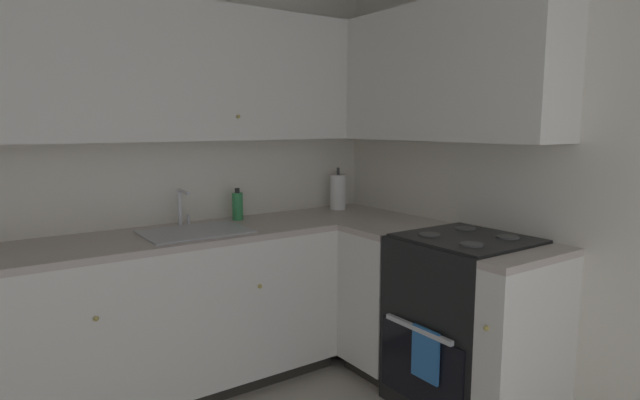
# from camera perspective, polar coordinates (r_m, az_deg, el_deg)

# --- Properties ---
(wall_back) EXTENTS (4.06, 0.05, 2.47)m
(wall_back) POSITION_cam_1_polar(r_m,az_deg,el_deg) (3.09, -26.69, 2.58)
(wall_back) COLOR silver
(wall_back) RESTS_ON ground_plane
(wall_right) EXTENTS (0.05, 3.27, 2.47)m
(wall_right) POSITION_cam_1_polar(r_m,az_deg,el_deg) (2.84, 24.58, 2.29)
(wall_right) COLOR silver
(wall_right) RESTS_ON ground_plane
(lower_cabinets_back) EXTENTS (1.89, 0.62, 0.87)m
(lower_cabinets_back) POSITION_cam_1_polar(r_m,az_deg,el_deg) (3.05, -16.48, -12.29)
(lower_cabinets_back) COLOR silver
(lower_cabinets_back) RESTS_ON ground_plane
(countertop_back) EXTENTS (3.09, 0.60, 0.03)m
(countertop_back) POSITION_cam_1_polar(r_m,az_deg,el_deg) (2.92, -16.87, -4.02)
(countertop_back) COLOR #B7A89E
(countertop_back) RESTS_ON lower_cabinets_back
(lower_cabinets_right) EXTENTS (0.62, 1.16, 0.87)m
(lower_cabinets_right) POSITION_cam_1_polar(r_m,az_deg,el_deg) (3.08, 11.58, -11.89)
(lower_cabinets_right) COLOR silver
(lower_cabinets_right) RESTS_ON ground_plane
(countertop_right) EXTENTS (0.60, 1.16, 0.03)m
(countertop_right) POSITION_cam_1_polar(r_m,az_deg,el_deg) (2.96, 11.79, -3.69)
(countertop_right) COLOR #B7A89E
(countertop_right) RESTS_ON lower_cabinets_right
(oven_range) EXTENTS (0.68, 0.62, 1.06)m
(oven_range) POSITION_cam_1_polar(r_m,az_deg,el_deg) (2.93, 15.53, -12.67)
(oven_range) COLOR black
(oven_range) RESTS_ON ground_plane
(upper_cabinets_back) EXTENTS (2.77, 0.34, 0.75)m
(upper_cabinets_back) POSITION_cam_1_polar(r_m,az_deg,el_deg) (2.96, -21.48, 13.19)
(upper_cabinets_back) COLOR silver
(upper_cabinets_right) EXTENTS (0.32, 1.70, 0.75)m
(upper_cabinets_right) POSITION_cam_1_polar(r_m,az_deg,el_deg) (3.14, 11.44, 13.27)
(upper_cabinets_right) COLOR silver
(sink) EXTENTS (0.56, 0.40, 0.10)m
(sink) POSITION_cam_1_polar(r_m,az_deg,el_deg) (2.95, -13.45, -4.21)
(sink) COLOR #B7B7BC
(sink) RESTS_ON countertop_back
(faucet) EXTENTS (0.07, 0.16, 0.22)m
(faucet) POSITION_cam_1_polar(r_m,az_deg,el_deg) (3.12, -14.88, -0.44)
(faucet) COLOR silver
(faucet) RESTS_ON countertop_back
(soap_bottle) EXTENTS (0.07, 0.07, 0.20)m
(soap_bottle) POSITION_cam_1_polar(r_m,az_deg,el_deg) (3.26, -9.00, -0.64)
(soap_bottle) COLOR #338C4C
(soap_bottle) RESTS_ON countertop_back
(paper_towel_roll) EXTENTS (0.11, 0.11, 0.30)m
(paper_towel_roll) POSITION_cam_1_polar(r_m,az_deg,el_deg) (3.63, 1.98, 0.89)
(paper_towel_roll) COLOR white
(paper_towel_roll) RESTS_ON countertop_back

